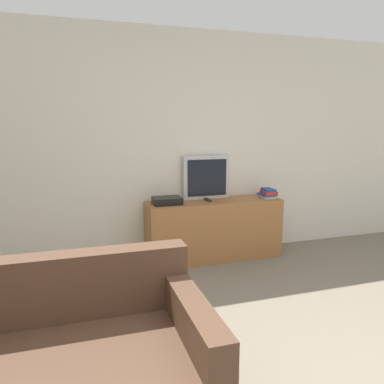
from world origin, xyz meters
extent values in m
cube|color=silver|center=(0.00, 3.03, 1.30)|extent=(9.00, 0.06, 2.60)
cube|color=#9E6638|center=(0.34, 2.77, 0.34)|extent=(1.57, 0.42, 0.69)
cube|color=silver|center=(0.29, 2.94, 0.94)|extent=(0.55, 0.08, 0.50)
cube|color=black|center=(0.29, 2.89, 0.94)|extent=(0.47, 0.01, 0.42)
cube|color=#4C3323|center=(-1.37, 1.00, 0.63)|extent=(1.62, 0.18, 0.39)
cube|color=#4C3323|center=(-0.63, 0.61, 0.33)|extent=(0.15, 0.93, 0.65)
cube|color=silver|center=(0.99, 2.72, 0.70)|extent=(0.14, 0.16, 0.03)
cube|color=#23478E|center=(0.99, 2.73, 0.73)|extent=(0.18, 0.22, 0.02)
cube|color=#B72D28|center=(1.01, 2.72, 0.76)|extent=(0.17, 0.23, 0.03)
cube|color=#23478E|center=(1.01, 2.73, 0.79)|extent=(0.13, 0.22, 0.02)
cube|color=#2D2D2D|center=(0.26, 2.78, 0.70)|extent=(0.04, 0.15, 0.02)
cube|color=black|center=(-0.23, 2.76, 0.73)|extent=(0.31, 0.23, 0.08)
camera|label=1|loc=(-1.20, -1.15, 1.56)|focal=35.00mm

